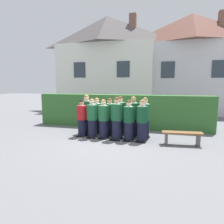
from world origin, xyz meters
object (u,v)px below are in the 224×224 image
(student_front_row_1, at_px, (92,119))
(student_front_row_5, at_px, (142,122))
(wooden_bench, at_px, (182,136))
(student_front_row_2, at_px, (103,120))
(student_front_row_3, at_px, (117,120))
(student_rear_row_0, at_px, (87,115))
(student_in_red_blazer, at_px, (82,119))
(student_front_row_4, at_px, (129,122))
(student_rear_row_4, at_px, (133,118))
(student_rear_row_1, at_px, (97,117))
(student_rear_row_5, at_px, (145,119))
(student_rear_row_3, at_px, (120,117))
(student_rear_row_2, at_px, (110,118))

(student_front_row_1, distance_m, student_front_row_5, 2.03)
(wooden_bench, bearing_deg, student_front_row_2, 176.73)
(student_front_row_3, relative_size, student_rear_row_0, 0.98)
(student_in_red_blazer, bearing_deg, student_front_row_4, -4.59)
(student_in_red_blazer, relative_size, student_rear_row_0, 0.90)
(student_front_row_4, xyz_separation_m, student_rear_row_4, (0.09, 0.58, 0.05))
(student_front_row_2, distance_m, student_front_row_4, 1.04)
(student_front_row_1, bearing_deg, student_rear_row_1, 88.60)
(student_front_row_4, xyz_separation_m, student_rear_row_0, (-1.99, 0.68, 0.07))
(student_rear_row_0, distance_m, wooden_bench, 4.04)
(student_rear_row_1, xyz_separation_m, student_rear_row_5, (2.07, -0.15, 0.03))
(student_front_row_1, relative_size, student_front_row_4, 1.01)
(student_front_row_2, relative_size, wooden_bench, 1.11)
(student_rear_row_0, distance_m, student_rear_row_3, 1.52)
(wooden_bench, bearing_deg, student_front_row_3, 177.83)
(student_front_row_2, height_order, student_front_row_3, student_front_row_3)
(student_front_row_1, relative_size, student_front_row_3, 0.95)
(student_rear_row_2, distance_m, student_rear_row_4, 1.02)
(student_front_row_4, bearing_deg, student_front_row_5, -0.62)
(student_rear_row_2, bearing_deg, student_rear_row_5, -4.88)
(student_front_row_1, xyz_separation_m, student_rear_row_3, (1.05, 0.51, 0.04))
(wooden_bench, bearing_deg, student_rear_row_3, 164.38)
(student_front_row_5, height_order, student_rear_row_3, student_rear_row_3)
(student_front_row_3, height_order, student_rear_row_0, student_rear_row_0)
(student_front_row_4, bearing_deg, student_front_row_2, 174.99)
(student_front_row_4, distance_m, student_front_row_5, 0.51)
(student_in_red_blazer, xyz_separation_m, student_front_row_5, (2.51, -0.17, 0.03))
(student_front_row_5, distance_m, student_rear_row_3, 1.15)
(student_rear_row_0, bearing_deg, student_front_row_1, -51.73)
(student_front_row_3, bearing_deg, student_front_row_1, 175.72)
(student_rear_row_0, relative_size, student_rear_row_4, 1.02)
(student_front_row_1, height_order, student_rear_row_3, student_rear_row_3)
(student_rear_row_4, bearing_deg, student_front_row_3, -135.01)
(student_in_red_blazer, xyz_separation_m, student_front_row_2, (0.96, -0.07, 0.02))
(student_front_row_5, xyz_separation_m, student_rear_row_1, (-2.01, 0.66, -0.01))
(student_front_row_3, distance_m, wooden_bench, 2.48)
(student_front_row_2, xyz_separation_m, wooden_bench, (3.00, -0.17, -0.40))
(student_front_row_1, xyz_separation_m, student_rear_row_5, (2.09, 0.42, 0.03))
(student_front_row_4, relative_size, student_rear_row_5, 0.95)
(student_in_red_blazer, distance_m, student_rear_row_5, 2.59)
(student_front_row_2, xyz_separation_m, student_rear_row_1, (-0.47, 0.56, 0.01))
(student_in_red_blazer, relative_size, student_rear_row_3, 0.91)
(student_rear_row_5, bearing_deg, student_in_red_blazer, -172.32)
(student_in_red_blazer, height_order, student_rear_row_3, student_rear_row_3)
(student_in_red_blazer, relative_size, student_rear_row_4, 0.92)
(student_rear_row_0, xyz_separation_m, student_rear_row_5, (2.55, -0.17, -0.03))
(student_rear_row_1, bearing_deg, wooden_bench, -11.93)
(student_in_red_blazer, distance_m, student_front_row_1, 0.48)
(student_front_row_4, height_order, student_rear_row_5, student_rear_row_5)
(student_front_row_5, xyz_separation_m, wooden_bench, (1.45, -0.07, -0.42))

